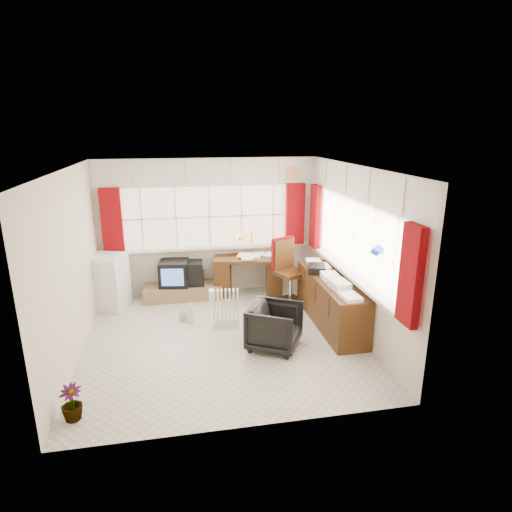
% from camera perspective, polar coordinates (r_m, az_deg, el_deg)
% --- Properties ---
extents(ground, '(4.00, 4.00, 0.00)m').
position_cam_1_polar(ground, '(6.50, -4.35, -10.91)').
color(ground, beige).
rests_on(ground, ground).
extents(room_walls, '(4.00, 4.00, 4.00)m').
position_cam_1_polar(room_walls, '(5.95, -4.66, 1.99)').
color(room_walls, beige).
rests_on(room_walls, ground).
extents(window_back, '(3.70, 0.12, 3.60)m').
position_cam_1_polar(window_back, '(7.97, -6.11, 1.62)').
color(window_back, beige).
rests_on(window_back, room_walls).
extents(window_right, '(0.12, 3.70, 3.60)m').
position_cam_1_polar(window_right, '(6.60, 12.49, -1.91)').
color(window_right, beige).
rests_on(window_right, room_walls).
extents(curtains, '(3.83, 3.83, 1.15)m').
position_cam_1_polar(curtains, '(7.00, 2.07, 3.89)').
color(curtains, maroon).
rests_on(curtains, room_walls).
extents(overhead_cabinets, '(3.98, 3.98, 0.48)m').
position_cam_1_polar(overhead_cabinets, '(6.93, 2.49, 10.43)').
color(overhead_cabinets, silver).
rests_on(overhead_cabinets, room_walls).
extents(desk, '(1.35, 0.85, 0.77)m').
position_cam_1_polar(desk, '(8.00, -0.98, -2.27)').
color(desk, '#4E2C12').
rests_on(desk, ground).
extents(desk_lamp, '(0.16, 0.13, 0.46)m').
position_cam_1_polar(desk_lamp, '(8.05, -0.58, 2.58)').
color(desk_lamp, yellow).
rests_on(desk_lamp, desk).
extents(task_chair, '(0.65, 0.66, 1.16)m').
position_cam_1_polar(task_chair, '(7.62, 4.08, -1.63)').
color(task_chair, black).
rests_on(task_chair, ground).
extents(office_chair, '(0.95, 0.94, 0.64)m').
position_cam_1_polar(office_chair, '(6.12, 2.52, -9.36)').
color(office_chair, black).
rests_on(office_chair, ground).
extents(radiator, '(0.42, 0.21, 0.61)m').
position_cam_1_polar(radiator, '(6.77, -4.03, -7.38)').
color(radiator, white).
rests_on(radiator, ground).
extents(credenza, '(0.50, 2.00, 0.85)m').
position_cam_1_polar(credenza, '(6.88, 9.90, -5.85)').
color(credenza, '#4E2C12').
rests_on(credenza, ground).
extents(file_tray, '(0.36, 0.41, 0.12)m').
position_cam_1_polar(file_tray, '(7.03, 8.09, -1.68)').
color(file_tray, black).
rests_on(file_tray, credenza).
extents(tv_bench, '(1.40, 0.50, 0.25)m').
position_cam_1_polar(tv_bench, '(7.99, -9.73, -4.69)').
color(tv_bench, olive).
rests_on(tv_bench, ground).
extents(crt_tv, '(0.57, 0.54, 0.46)m').
position_cam_1_polar(crt_tv, '(7.90, -10.84, -2.25)').
color(crt_tv, black).
rests_on(crt_tv, tv_bench).
extents(hifi_stack, '(0.62, 0.42, 0.43)m').
position_cam_1_polar(hifi_stack, '(7.91, -9.09, -2.31)').
color(hifi_stack, black).
rests_on(hifi_stack, tv_bench).
extents(mini_fridge, '(0.70, 0.71, 0.94)m').
position_cam_1_polar(mini_fridge, '(7.78, -19.07, -3.26)').
color(mini_fridge, white).
rests_on(mini_fridge, ground).
extents(spray_bottle_a, '(0.16, 0.16, 0.33)m').
position_cam_1_polar(spray_bottle_a, '(6.99, -8.77, -7.47)').
color(spray_bottle_a, silver).
rests_on(spray_bottle_a, ground).
extents(spray_bottle_b, '(0.14, 0.14, 0.21)m').
position_cam_1_polar(spray_bottle_b, '(7.11, -9.72, -7.62)').
color(spray_bottle_b, '#83C3BF').
rests_on(spray_bottle_b, ground).
extents(flower_vase, '(0.23, 0.23, 0.41)m').
position_cam_1_polar(flower_vase, '(5.19, -23.39, -17.54)').
color(flower_vase, black).
rests_on(flower_vase, ground).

